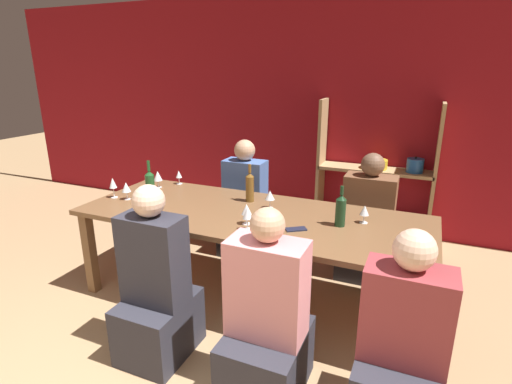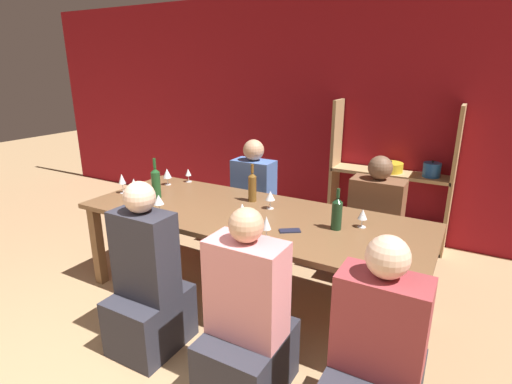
# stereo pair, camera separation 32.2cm
# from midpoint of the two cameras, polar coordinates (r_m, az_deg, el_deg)

# --- Properties ---
(wall_back_red) EXTENTS (8.80, 0.06, 2.70)m
(wall_back_red) POSITION_cam_midpoint_polar(r_m,az_deg,el_deg) (4.88, 10.78, 10.90)
(wall_back_red) COLOR maroon
(wall_back_red) RESTS_ON ground_plane
(shelf_unit) EXTENTS (1.26, 0.30, 1.54)m
(shelf_unit) POSITION_cam_midpoint_polar(r_m,az_deg,el_deg) (4.64, 20.46, -0.85)
(shelf_unit) COLOR tan
(shelf_unit) RESTS_ON ground_plane
(dining_table) EXTENTS (2.79, 1.05, 0.77)m
(dining_table) POSITION_cam_midpoint_polar(r_m,az_deg,el_deg) (3.22, 2.00, -4.30)
(dining_table) COLOR brown
(dining_table) RESTS_ON ground_plane
(wine_bottle_green) EXTENTS (0.08, 0.08, 0.36)m
(wine_bottle_green) POSITION_cam_midpoint_polar(r_m,az_deg,el_deg) (3.59, -11.65, 1.32)
(wine_bottle_green) COLOR #1E4C23
(wine_bottle_green) RESTS_ON dining_table
(wine_bottle_dark) EXTENTS (0.08, 0.08, 0.31)m
(wine_bottle_dark) POSITION_cam_midpoint_polar(r_m,az_deg,el_deg) (2.94, 14.59, -2.97)
(wine_bottle_dark) COLOR #19381E
(wine_bottle_dark) RESTS_ON dining_table
(wine_bottle_amber) EXTENTS (0.07, 0.07, 0.33)m
(wine_bottle_amber) POSITION_cam_midpoint_polar(r_m,az_deg,el_deg) (3.43, 2.16, 0.76)
(wine_bottle_amber) COLOR brown
(wine_bottle_amber) RESTS_ON dining_table
(wine_glass_red_a) EXTENTS (0.07, 0.07, 0.18)m
(wine_glass_red_a) POSITION_cam_midpoint_polar(r_m,az_deg,el_deg) (3.80, -16.33, 1.68)
(wine_glass_red_a) COLOR white
(wine_glass_red_a) RESTS_ON dining_table
(wine_glass_red_b) EXTENTS (0.08, 0.08, 0.16)m
(wine_glass_red_b) POSITION_cam_midpoint_polar(r_m,az_deg,el_deg) (2.94, 1.14, -2.56)
(wine_glass_red_b) COLOR white
(wine_glass_red_b) RESTS_ON dining_table
(wine_glass_empty_a) EXTENTS (0.08, 0.08, 0.16)m
(wine_glass_empty_a) POSITION_cam_midpoint_polar(r_m,az_deg,el_deg) (3.98, -10.34, 2.59)
(wine_glass_empty_a) COLOR white
(wine_glass_empty_a) RESTS_ON dining_table
(wine_glass_white_a) EXTENTS (0.08, 0.08, 0.15)m
(wine_glass_white_a) POSITION_cam_midpoint_polar(r_m,az_deg,el_deg) (3.26, 4.89, -0.64)
(wine_glass_white_a) COLOR white
(wine_glass_white_a) RESTS_ON dining_table
(wine_glass_white_b) EXTENTS (0.07, 0.07, 0.16)m
(wine_glass_white_b) POSITION_cam_midpoint_polar(r_m,az_deg,el_deg) (2.71, 4.91, -4.60)
(wine_glass_white_b) COLOR white
(wine_glass_white_b) RESTS_ON dining_table
(wine_glass_red_c) EXTENTS (0.06, 0.06, 0.14)m
(wine_glass_red_c) POSITION_cam_midpoint_polar(r_m,az_deg,el_deg) (4.05, -7.43, 2.70)
(wine_glass_red_c) COLOR white
(wine_glass_red_c) RESTS_ON dining_table
(wine_glass_red_d) EXTENTS (0.07, 0.07, 0.14)m
(wine_glass_red_d) POSITION_cam_midpoint_polar(r_m,az_deg,el_deg) (3.03, 17.97, -3.18)
(wine_glass_red_d) COLOR white
(wine_glass_red_d) RESTS_ON dining_table
(wine_glass_red_e) EXTENTS (0.08, 0.08, 0.15)m
(wine_glass_red_e) POSITION_cam_midpoint_polar(r_m,az_deg,el_deg) (3.22, -10.98, -1.20)
(wine_glass_red_e) COLOR white
(wine_glass_red_e) RESTS_ON dining_table
(wine_glass_white_c) EXTENTS (0.07, 0.07, 0.17)m
(wine_glass_white_c) POSITION_cam_midpoint_polar(r_m,az_deg,el_deg) (2.84, 1.12, -3.14)
(wine_glass_white_c) COLOR white
(wine_glass_white_c) RESTS_ON dining_table
(wine_glass_red_f) EXTENTS (0.08, 0.08, 0.16)m
(wine_glass_red_f) POSITION_cam_midpoint_polar(r_m,az_deg,el_deg) (3.71, -14.71, 1.11)
(wine_glass_red_f) COLOR white
(wine_glass_red_f) RESTS_ON dining_table
(cell_phone) EXTENTS (0.16, 0.14, 0.01)m
(cell_phone) POSITION_cam_midpoint_polar(r_m,az_deg,el_deg) (2.87, 8.08, -5.57)
(cell_phone) COLOR #1E2338
(cell_phone) RESTS_ON dining_table
(person_near_a) EXTENTS (0.42, 0.52, 1.21)m
(person_near_a) POSITION_cam_midpoint_polar(r_m,az_deg,el_deg) (2.85, -11.98, -13.59)
(person_near_a) COLOR #2D2D38
(person_near_a) RESTS_ON ground_plane
(person_far_a) EXTENTS (0.46, 0.57, 1.16)m
(person_far_a) POSITION_cam_midpoint_polar(r_m,az_deg,el_deg) (3.85, 18.80, -6.02)
(person_far_a) COLOR #2D2D38
(person_far_a) RESTS_ON ground_plane
(person_near_b) EXTENTS (0.43, 0.53, 1.18)m
(person_near_b) POSITION_cam_midpoint_polar(r_m,az_deg,el_deg) (2.32, 20.83, -23.24)
(person_near_b) COLOR #2D2D38
(person_near_b) RESTS_ON ground_plane
(person_far_b) EXTENTS (0.42, 0.53, 1.20)m
(person_far_b) POSITION_cam_midpoint_polar(r_m,az_deg,el_deg) (4.19, 1.87, -2.82)
(person_far_b) COLOR #2D2D38
(person_far_b) RESTS_ON ground_plane
(person_near_c) EXTENTS (0.45, 0.56, 1.18)m
(person_near_c) POSITION_cam_midpoint_polar(r_m,az_deg,el_deg) (2.47, 2.65, -19.13)
(person_near_c) COLOR #2D2D38
(person_near_c) RESTS_ON ground_plane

